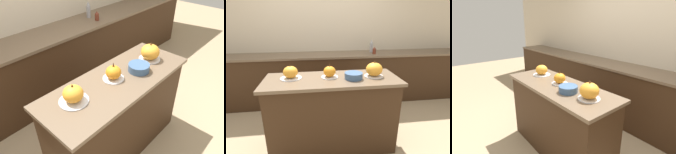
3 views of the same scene
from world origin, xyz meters
The scene contains 10 objects.
ground_plane centered at (0.00, 0.00, 0.00)m, with size 12.00×12.00×0.00m, color tan.
wall_back centered at (0.00, 1.64, 1.25)m, with size 8.00×0.06×2.50m.
kitchen_island centered at (0.00, 0.00, 0.46)m, with size 1.54×0.58×0.92m.
back_counter centered at (0.00, 1.31, 0.47)m, with size 6.00×0.60×0.94m.
pumpkin_cake_left centered at (-0.46, 0.06, 0.99)m, with size 0.24×0.24×0.17m.
pumpkin_cake_center centered at (-0.02, 0.04, 0.98)m, with size 0.19×0.19×0.17m.
pumpkin_cake_right centered at (0.49, 0.00, 1.00)m, with size 0.22×0.22×0.19m.
bottle_tall centered at (0.91, 1.39, 1.05)m, with size 0.06×0.06×0.24m.
bottle_short centered at (0.91, 1.21, 1.00)m, with size 0.06×0.06×0.13m.
mixing_bowl centered at (0.24, -0.05, 0.96)m, with size 0.20×0.20×0.07m.
Camera 1 is at (-1.23, -1.05, 2.05)m, focal length 35.00 mm.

